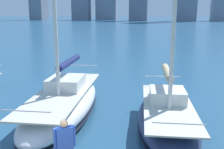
% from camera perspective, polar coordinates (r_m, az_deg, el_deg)
% --- Properties ---
extents(sailboat_tan, '(3.09, 6.84, 13.09)m').
position_cam_1_polar(sailboat_tan, '(11.39, 11.98, -8.47)').
color(sailboat_tan, navy).
rests_on(sailboat_tan, ground).
extents(sailboat_navy, '(3.27, 8.57, 10.51)m').
position_cam_1_polar(sailboat_navy, '(12.72, -10.45, -6.02)').
color(sailboat_navy, white).
rests_on(sailboat_navy, ground).
extents(person_blue_shirt, '(0.51, 0.39, 1.60)m').
position_cam_1_polar(person_blue_shirt, '(7.27, -10.25, -14.25)').
color(person_blue_shirt, '#4C473D').
rests_on(person_blue_shirt, dock_pier).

